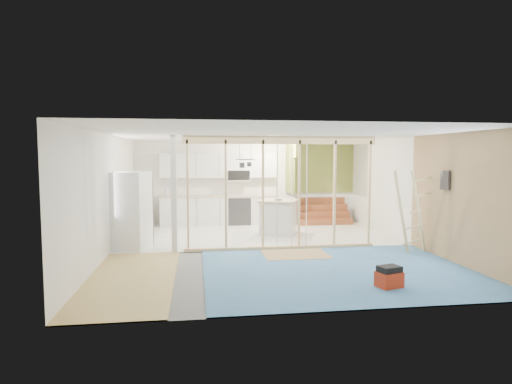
{
  "coord_description": "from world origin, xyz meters",
  "views": [
    {
      "loc": [
        -1.62,
        -9.5,
        2.14
      ],
      "look_at": [
        -0.19,
        0.6,
        1.28
      ],
      "focal_mm": 30.0,
      "sensor_mm": 36.0,
      "label": 1
    }
  ],
  "objects": [
    {
      "name": "bowl",
      "position": [
        0.57,
        1.72,
        0.99
      ],
      "size": [
        0.26,
        0.26,
        0.06
      ],
      "primitive_type": "imported",
      "rotation": [
        0.0,
        0.0,
        -0.02
      ],
      "color": "white",
      "rests_on": "island"
    },
    {
      "name": "stud_frame",
      "position": [
        -0.22,
        -0.0,
        1.58
      ],
      "size": [
        4.66,
        0.14,
        2.6
      ],
      "color": "#E2B78A",
      "rests_on": "room"
    },
    {
      "name": "pot_rack",
      "position": [
        -0.31,
        1.89,
        2.0
      ],
      "size": [
        0.52,
        0.52,
        0.72
      ],
      "color": "black",
      "rests_on": "room"
    },
    {
      "name": "fridge",
      "position": [
        -3.1,
        0.45,
        0.89
      ],
      "size": [
        0.96,
        0.93,
        1.78
      ],
      "rotation": [
        0.0,
        0.0,
        -0.29
      ],
      "color": "white",
      "rests_on": "room"
    },
    {
      "name": "toolbox",
      "position": [
        1.47,
        -3.08,
        0.17
      ],
      "size": [
        0.45,
        0.38,
        0.36
      ],
      "rotation": [
        0.0,
        0.0,
        0.28
      ],
      "color": "#9E250E",
      "rests_on": "room"
    },
    {
      "name": "ceiling_light",
      "position": [
        1.4,
        3.0,
        2.54
      ],
      "size": [
        0.32,
        0.32,
        0.08
      ],
      "primitive_type": "cylinder",
      "color": "#FFEABF",
      "rests_on": "room"
    },
    {
      "name": "upper_cabinets",
      "position": [
        -0.84,
        3.82,
        1.82
      ],
      "size": [
        3.6,
        0.41,
        0.85
      ],
      "color": "silver",
      "rests_on": "room"
    },
    {
      "name": "soap_bottle_a",
      "position": [
        -2.5,
        3.7,
        1.1
      ],
      "size": [
        0.17,
        0.17,
        0.33
      ],
      "primitive_type": "imported",
      "rotation": [
        0.0,
        0.0,
        0.42
      ],
      "color": "silver",
      "rests_on": "base_cabinets"
    },
    {
      "name": "room",
      "position": [
        0.0,
        0.0,
        1.3
      ],
      "size": [
        7.01,
        8.01,
        2.61
      ],
      "color": "slate",
      "rests_on": "ground"
    },
    {
      "name": "ladder",
      "position": [
        3.07,
        -0.79,
        0.93
      ],
      "size": [
        0.98,
        0.1,
        1.82
      ],
      "rotation": [
        0.0,
        0.0,
        0.14
      ],
      "color": "tan",
      "rests_on": "room"
    },
    {
      "name": "base_cabinets",
      "position": [
        -1.61,
        3.36,
        0.47
      ],
      "size": [
        4.45,
        2.24,
        0.93
      ],
      "color": "silver",
      "rests_on": "room"
    },
    {
      "name": "floor_overlays",
      "position": [
        0.07,
        0.06,
        0.01
      ],
      "size": [
        7.0,
        8.0,
        0.03
      ],
      "color": "silver",
      "rests_on": "room"
    },
    {
      "name": "soap_bottle_b",
      "position": [
        0.3,
        3.78,
        1.03
      ],
      "size": [
        0.11,
        0.11,
        0.2
      ],
      "primitive_type": "imported",
      "rotation": [
        0.0,
        0.0,
        0.28
      ],
      "color": "white",
      "rests_on": "base_cabinets"
    },
    {
      "name": "sheathing_panel",
      "position": [
        3.48,
        -2.0,
        1.3
      ],
      "size": [
        0.02,
        4.0,
        2.6
      ],
      "primitive_type": "cube",
      "color": "tan",
      "rests_on": "room"
    },
    {
      "name": "electrical_panel",
      "position": [
        3.43,
        -1.4,
        1.65
      ],
      "size": [
        0.04,
        0.3,
        0.4
      ],
      "primitive_type": "cube",
      "color": "#353439",
      "rests_on": "room"
    },
    {
      "name": "green_partition",
      "position": [
        2.04,
        3.66,
        0.94
      ],
      "size": [
        2.25,
        1.51,
        2.6
      ],
      "color": "olive",
      "rests_on": "room"
    },
    {
      "name": "island",
      "position": [
        0.6,
        1.84,
        0.48
      ],
      "size": [
        1.27,
        1.27,
        0.96
      ],
      "rotation": [
        0.0,
        0.0,
        -0.38
      ],
      "color": "silver",
      "rests_on": "room"
    }
  ]
}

